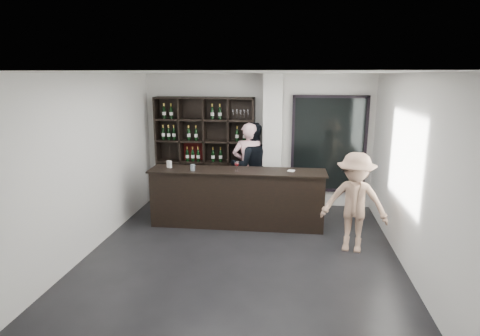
# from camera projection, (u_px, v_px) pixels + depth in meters

# --- Properties ---
(floor) EXTENTS (5.00, 5.50, 0.01)m
(floor) POSITION_uv_depth(u_px,v_px,m) (242.00, 254.00, 6.56)
(floor) COLOR black
(floor) RESTS_ON ground
(wine_shelf) EXTENTS (2.20, 0.35, 2.40)m
(wine_shelf) POSITION_uv_depth(u_px,v_px,m) (205.00, 152.00, 8.91)
(wine_shelf) COLOR black
(wine_shelf) RESTS_ON floor
(structural_column) EXTENTS (0.40, 0.40, 2.90)m
(structural_column) POSITION_uv_depth(u_px,v_px,m) (273.00, 143.00, 8.57)
(structural_column) COLOR silver
(structural_column) RESTS_ON floor
(glass_panel) EXTENTS (1.60, 0.08, 2.10)m
(glass_panel) POSITION_uv_depth(u_px,v_px,m) (329.00, 144.00, 8.65)
(glass_panel) COLOR black
(glass_panel) RESTS_ON floor
(tasting_counter) EXTENTS (3.35, 0.69, 1.10)m
(tasting_counter) POSITION_uv_depth(u_px,v_px,m) (237.00, 198.00, 7.72)
(tasting_counter) COLOR black
(tasting_counter) RESTS_ON floor
(taster_pink) EXTENTS (0.74, 0.53, 1.89)m
(taster_pink) POSITION_uv_depth(u_px,v_px,m) (249.00, 166.00, 8.61)
(taster_pink) COLOR #FFBFC6
(taster_pink) RESTS_ON floor
(taster_black) EXTENTS (1.09, 0.96, 1.88)m
(taster_black) POSITION_uv_depth(u_px,v_px,m) (251.00, 166.00, 8.68)
(taster_black) COLOR black
(taster_black) RESTS_ON floor
(customer) EXTENTS (1.18, 0.84, 1.66)m
(customer) POSITION_uv_depth(u_px,v_px,m) (355.00, 203.00, 6.53)
(customer) COLOR #9D7861
(customer) RESTS_ON floor
(wine_glass) EXTENTS (0.11, 0.11, 0.21)m
(wine_glass) POSITION_uv_depth(u_px,v_px,m) (237.00, 166.00, 7.49)
(wine_glass) COLOR white
(wine_glass) RESTS_ON tasting_counter
(spit_cup) EXTENTS (0.11, 0.11, 0.12)m
(spit_cup) POSITION_uv_depth(u_px,v_px,m) (193.00, 167.00, 7.55)
(spit_cup) COLOR silver
(spit_cup) RESTS_ON tasting_counter
(napkin_stack) EXTENTS (0.14, 0.14, 0.02)m
(napkin_stack) POSITION_uv_depth(u_px,v_px,m) (291.00, 171.00, 7.50)
(napkin_stack) COLOR white
(napkin_stack) RESTS_ON tasting_counter
(card_stand) EXTENTS (0.10, 0.08, 0.14)m
(card_stand) POSITION_uv_depth(u_px,v_px,m) (169.00, 164.00, 7.77)
(card_stand) COLOR white
(card_stand) RESTS_ON tasting_counter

